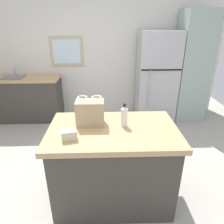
{
  "coord_description": "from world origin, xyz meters",
  "views": [
    {
      "loc": [
        0.16,
        -2.14,
        1.92
      ],
      "look_at": [
        0.24,
        -0.0,
        0.97
      ],
      "focal_mm": 32.83,
      "sensor_mm": 36.0,
      "label": 1
    }
  ],
  "objects": [
    {
      "name": "kitchen_island",
      "position": [
        0.24,
        -0.3,
        0.47
      ],
      "size": [
        1.32,
        0.83,
        0.92
      ],
      "color": "#423D38",
      "rests_on": "ground"
    },
    {
      "name": "ground",
      "position": [
        0.0,
        0.0,
        0.0
      ],
      "size": [
        6.25,
        6.25,
        0.0
      ],
      "primitive_type": "plane",
      "color": "#ADA89E"
    },
    {
      "name": "refrigerator",
      "position": [
        1.21,
        1.9,
        0.89
      ],
      "size": [
        0.77,
        0.66,
        1.78
      ],
      "color": "#B7B7BC",
      "rests_on": "ground"
    },
    {
      "name": "tall_cabinet",
      "position": [
        1.91,
        1.9,
        1.07
      ],
      "size": [
        0.59,
        0.59,
        2.14
      ],
      "color": "#9EB2A8",
      "rests_on": "ground"
    },
    {
      "name": "shopping_bag",
      "position": [
        0.01,
        -0.21,
        1.06
      ],
      "size": [
        0.29,
        0.18,
        0.31
      ],
      "color": "tan",
      "rests_on": "kitchen_island"
    },
    {
      "name": "bottle",
      "position": [
        0.36,
        -0.26,
        1.04
      ],
      "size": [
        0.07,
        0.07,
        0.25
      ],
      "color": "white",
      "rests_on": "kitchen_island"
    },
    {
      "name": "back_wall",
      "position": [
        -0.01,
        2.29,
        1.37
      ],
      "size": [
        5.21,
        0.13,
        2.74
      ],
      "color": "silver",
      "rests_on": "ground"
    },
    {
      "name": "small_box",
      "position": [
        -0.17,
        -0.5,
        0.97
      ],
      "size": [
        0.16,
        0.13,
        0.09
      ],
      "primitive_type": "cube",
      "rotation": [
        0.0,
        0.0,
        0.23
      ],
      "color": "beige",
      "rests_on": "kitchen_island"
    },
    {
      "name": "sink_counter",
      "position": [
        -1.46,
        1.93,
        0.46
      ],
      "size": [
        1.39,
        0.61,
        1.09
      ],
      "color": "#423D38",
      "rests_on": "ground"
    }
  ]
}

